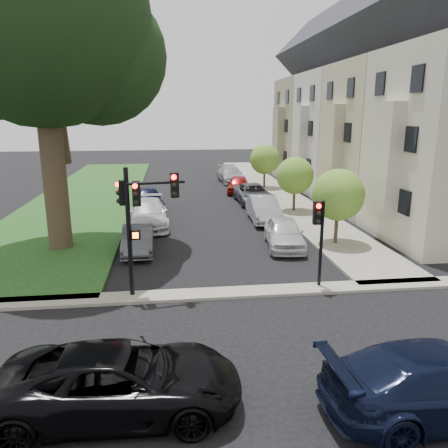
{
  "coord_description": "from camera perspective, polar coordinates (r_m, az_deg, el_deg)",
  "views": [
    {
      "loc": [
        -2.26,
        -13.27,
        6.69
      ],
      "look_at": [
        0.0,
        5.0,
        2.0
      ],
      "focal_mm": 35.0,
      "sensor_mm": 36.0,
      "label": 1
    }
  ],
  "objects": [
    {
      "name": "car_parked_3",
      "position": [
        37.76,
        1.83,
        5.19
      ],
      "size": [
        2.52,
        4.5,
        1.45
      ],
      "primitive_type": "imported",
      "rotation": [
        0.0,
        0.0,
        -0.2
      ],
      "color": "maroon",
      "rests_on": "ground"
    },
    {
      "name": "eucalyptus",
      "position": [
        23.16,
        -23.17,
        23.69
      ],
      "size": [
        11.26,
        10.22,
        15.95
      ],
      "color": "#382A1B",
      "rests_on": "ground"
    },
    {
      "name": "car_parked_6",
      "position": [
        26.69,
        -9.83,
        1.33
      ],
      "size": [
        2.59,
        5.66,
        1.6
      ],
      "primitive_type": "imported",
      "rotation": [
        0.0,
        0.0,
        0.06
      ],
      "color": "silver",
      "rests_on": "ground"
    },
    {
      "name": "small_tree_a",
      "position": [
        22.98,
        14.7,
        3.69
      ],
      "size": [
        2.65,
        2.65,
        3.98
      ],
      "color": "#382A1B",
      "rests_on": "ground"
    },
    {
      "name": "car_parked_7",
      "position": [
        31.86,
        -9.87,
        3.42
      ],
      "size": [
        2.63,
        4.93,
        1.6
      ],
      "primitive_type": "imported",
      "rotation": [
        0.0,
        0.0,
        0.16
      ],
      "color": "black",
      "rests_on": "ground"
    },
    {
      "name": "car_cross_near",
      "position": [
        10.83,
        -13.36,
        -19.24
      ],
      "size": [
        5.61,
        2.7,
        1.54
      ],
      "primitive_type": "imported",
      "rotation": [
        0.0,
        0.0,
        1.55
      ],
      "color": "black",
      "rests_on": "ground"
    },
    {
      "name": "car_parked_2",
      "position": [
        33.32,
        3.83,
        3.95
      ],
      "size": [
        2.54,
        5.3,
        1.46
      ],
      "primitive_type": "imported",
      "rotation": [
        0.0,
        0.0,
        0.02
      ],
      "color": "#3F4247",
      "rests_on": "ground"
    },
    {
      "name": "car_parked_0",
      "position": [
        22.48,
        7.85,
        -1.15
      ],
      "size": [
        2.3,
        4.63,
        1.51
      ],
      "primitive_type": "imported",
      "rotation": [
        0.0,
        0.0,
        -0.12
      ],
      "color": "silver",
      "rests_on": "ground"
    },
    {
      "name": "traffic_signal_main",
      "position": [
        15.9,
        -11.08,
        1.91
      ],
      "size": [
        2.38,
        0.63,
        4.86
      ],
      "color": "black",
      "rests_on": "ground"
    },
    {
      "name": "car_parked_1",
      "position": [
        27.81,
        5.16,
        1.97
      ],
      "size": [
        1.81,
        4.8,
        1.57
      ],
      "primitive_type": "imported",
      "rotation": [
        0.0,
        0.0,
        -0.03
      ],
      "color": "#999BA0",
      "rests_on": "ground"
    },
    {
      "name": "small_tree_c",
      "position": [
        39.72,
        5.34,
        8.39
      ],
      "size": [
        2.66,
        2.66,
        3.99
      ],
      "color": "#382A1B",
      "rests_on": "ground"
    },
    {
      "name": "sidewalk_cross",
      "position": [
        16.79,
        1.27,
        -8.96
      ],
      "size": [
        60.0,
        1.0,
        0.12
      ],
      "primitive_type": "cube",
      "color": "slate",
      "rests_on": "ground"
    },
    {
      "name": "house_c",
      "position": [
        39.13,
        15.5,
        14.15
      ],
      "size": [
        7.7,
        7.55,
        15.97
      ],
      "color": "#9D9B98",
      "rests_on": "ground"
    },
    {
      "name": "traffic_signal_secondary",
      "position": [
        16.97,
        12.31,
        -0.55
      ],
      "size": [
        0.44,
        0.35,
        3.5
      ],
      "color": "black",
      "rests_on": "ground"
    },
    {
      "name": "car_parked_5",
      "position": [
        21.92,
        -11.15,
        -1.87
      ],
      "size": [
        1.57,
        4.22,
        1.38
      ],
      "primitive_type": "imported",
      "rotation": [
        0.0,
        0.0,
        0.03
      ],
      "color": "#3F4247",
      "rests_on": "ground"
    },
    {
      "name": "house_d",
      "position": [
        46.17,
        11.9,
        14.3
      ],
      "size": [
        7.7,
        7.55,
        15.97
      ],
      "color": "tan",
      "rests_on": "ground"
    },
    {
      "name": "house_b",
      "position": [
        32.31,
        20.65,
        13.84
      ],
      "size": [
        7.7,
        7.55,
        15.97
      ],
      "color": "#9C988A",
      "rests_on": "ground"
    },
    {
      "name": "small_tree_b",
      "position": [
        30.37,
        9.25,
        6.25
      ],
      "size": [
        2.55,
        2.55,
        3.82
      ],
      "color": "#382A1B",
      "rests_on": "ground"
    },
    {
      "name": "car_cross_far",
      "position": [
        11.59,
        26.74,
        -17.87
      ],
      "size": [
        5.67,
        2.51,
        1.62
      ],
      "primitive_type": "imported",
      "rotation": [
        0.0,
        0.0,
        1.61
      ],
      "color": "black",
      "rests_on": "ground"
    },
    {
      "name": "sidewalk_right",
      "position": [
        38.91,
        6.47,
        4.39
      ],
      "size": [
        3.5,
        44.0,
        0.12
      ],
      "primitive_type": "cube",
      "color": "slate",
      "rests_on": "ground"
    },
    {
      "name": "ground",
      "position": [
        15.03,
        2.39,
        -12.15
      ],
      "size": [
        140.0,
        140.0,
        0.0
      ],
      "primitive_type": "plane",
      "color": "black",
      "rests_on": "ground"
    },
    {
      "name": "grass_strip",
      "position": [
        38.45,
        -17.07,
        3.73
      ],
      "size": [
        8.0,
        44.0,
        0.12
      ],
      "primitive_type": "cube",
      "color": "#163613",
      "rests_on": "ground"
    },
    {
      "name": "car_parked_4",
      "position": [
        43.63,
        0.89,
        6.49
      ],
      "size": [
        2.49,
        5.46,
        1.55
      ],
      "primitive_type": "imported",
      "rotation": [
        0.0,
        0.0,
        0.06
      ],
      "color": "#999BA0",
      "rests_on": "ground"
    }
  ]
}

